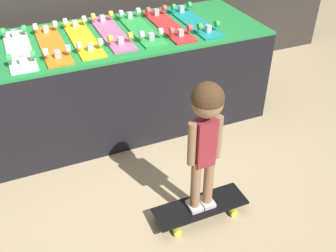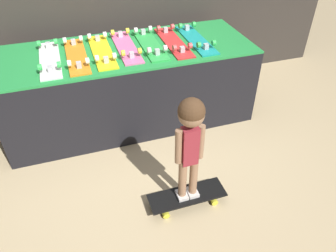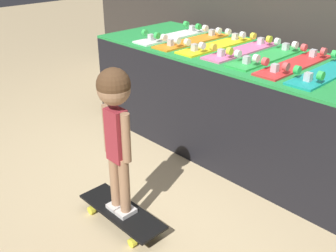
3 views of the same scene
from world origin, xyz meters
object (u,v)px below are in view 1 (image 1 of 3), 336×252
object	(u,v)px
skateboard_pink_on_rack	(111,32)
skateboard_on_floor	(200,207)
skateboard_orange_on_rack	(52,43)
skateboard_red_on_rack	(168,24)
skateboard_green_on_rack	(140,28)
skateboard_teal_on_rack	(194,21)
child	(206,126)
skateboard_white_on_rack	(19,49)
skateboard_yellow_on_rack	(82,37)

from	to	relation	value
skateboard_pink_on_rack	skateboard_on_floor	distance (m)	1.49
skateboard_orange_on_rack	skateboard_red_on_rack	world-z (taller)	same
skateboard_green_on_rack	skateboard_teal_on_rack	bearing A→B (deg)	-3.59
child	skateboard_red_on_rack	bearing A→B (deg)	76.09
skateboard_white_on_rack	skateboard_on_floor	xyz separation A→B (m)	(0.83, -1.24, -0.72)
skateboard_orange_on_rack	skateboard_pink_on_rack	size ratio (longest dim) A/B	1.00
skateboard_yellow_on_rack	skateboard_pink_on_rack	size ratio (longest dim) A/B	1.00
skateboard_white_on_rack	skateboard_teal_on_rack	size ratio (longest dim) A/B	1.00
skateboard_orange_on_rack	skateboard_white_on_rack	bearing A→B (deg)	179.87
skateboard_red_on_rack	skateboard_teal_on_rack	world-z (taller)	same
skateboard_orange_on_rack	skateboard_green_on_rack	xyz separation A→B (m)	(0.68, 0.04, 0.00)
skateboard_orange_on_rack	skateboard_on_floor	distance (m)	1.56
skateboard_white_on_rack	skateboard_green_on_rack	xyz separation A→B (m)	(0.91, 0.03, 0.00)
skateboard_yellow_on_rack	skateboard_green_on_rack	bearing A→B (deg)	1.60
skateboard_pink_on_rack	skateboard_red_on_rack	world-z (taller)	same
skateboard_yellow_on_rack	child	xyz separation A→B (m)	(0.37, -1.26, -0.09)
skateboard_pink_on_rack	child	bearing A→B (deg)	-83.59
skateboard_teal_on_rack	skateboard_white_on_rack	bearing A→B (deg)	-179.74
skateboard_white_on_rack	skateboard_yellow_on_rack	world-z (taller)	same
skateboard_teal_on_rack	skateboard_pink_on_rack	bearing A→B (deg)	176.38
skateboard_orange_on_rack	skateboard_red_on_rack	size ratio (longest dim) A/B	1.00
skateboard_white_on_rack	skateboard_yellow_on_rack	distance (m)	0.46
skateboard_yellow_on_rack	skateboard_on_floor	xyz separation A→B (m)	(0.37, -1.26, -0.72)
skateboard_red_on_rack	child	distance (m)	1.30
skateboard_yellow_on_rack	skateboard_white_on_rack	bearing A→B (deg)	-177.23
skateboard_white_on_rack	child	xyz separation A→B (m)	(0.83, -1.24, -0.09)
skateboard_white_on_rack	child	size ratio (longest dim) A/B	0.84
skateboard_white_on_rack	skateboard_teal_on_rack	xyz separation A→B (m)	(1.37, 0.01, 0.00)
skateboard_red_on_rack	skateboard_teal_on_rack	distance (m)	0.23
skateboard_white_on_rack	skateboard_pink_on_rack	world-z (taller)	same
skateboard_pink_on_rack	skateboard_teal_on_rack	xyz separation A→B (m)	(0.68, -0.04, 0.00)
skateboard_orange_on_rack	skateboard_green_on_rack	size ratio (longest dim) A/B	1.00
skateboard_orange_on_rack	skateboard_yellow_on_rack	bearing A→B (deg)	5.65
skateboard_orange_on_rack	skateboard_yellow_on_rack	xyz separation A→B (m)	(0.23, 0.02, 0.00)
skateboard_pink_on_rack	skateboard_teal_on_rack	bearing A→B (deg)	-3.62
skateboard_green_on_rack	skateboard_on_floor	xyz separation A→B (m)	(-0.08, -1.28, -0.72)
skateboard_white_on_rack	skateboard_teal_on_rack	world-z (taller)	same
skateboard_red_on_rack	child	world-z (taller)	child
skateboard_pink_on_rack	skateboard_on_floor	xyz separation A→B (m)	(0.14, -1.29, -0.72)
skateboard_green_on_rack	skateboard_teal_on_rack	distance (m)	0.46
skateboard_yellow_on_rack	skateboard_green_on_rack	xyz separation A→B (m)	(0.46, 0.01, 0.00)
skateboard_white_on_rack	skateboard_pink_on_rack	bearing A→B (deg)	4.14
skateboard_red_on_rack	child	bearing A→B (deg)	-103.93
skateboard_green_on_rack	skateboard_red_on_rack	xyz separation A→B (m)	(0.23, -0.02, 0.00)
skateboard_on_floor	skateboard_orange_on_rack	bearing A→B (deg)	115.86
skateboard_yellow_on_rack	skateboard_pink_on_rack	world-z (taller)	same
child	skateboard_yellow_on_rack	bearing A→B (deg)	106.47
skateboard_white_on_rack	skateboard_red_on_rack	distance (m)	1.14
skateboard_pink_on_rack	skateboard_green_on_rack	xyz separation A→B (m)	(0.23, -0.01, 0.00)
skateboard_green_on_rack	skateboard_red_on_rack	size ratio (longest dim) A/B	1.00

